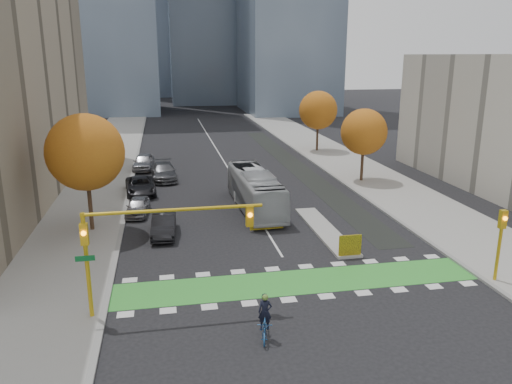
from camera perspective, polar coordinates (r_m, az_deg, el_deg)
name	(u,v)px	position (r m, az deg, el deg)	size (l,w,h in m)	color
ground	(305,294)	(26.36, 5.67, -11.57)	(300.00, 300.00, 0.00)	black
sidewalk_west	(86,200)	(44.62, -18.85, -0.86)	(7.00, 120.00, 0.15)	gray
sidewalk_east	(384,185)	(48.58, 14.45, 0.77)	(7.00, 120.00, 0.15)	gray
curb_west	(128,198)	(44.23, -14.37, -0.64)	(0.30, 120.00, 0.16)	gray
curb_east	(349,187)	(47.22, 10.59, 0.59)	(0.30, 120.00, 0.16)	gray
bike_crossing	(298,282)	(27.65, 4.79, -10.19)	(20.00, 3.00, 0.01)	green
centre_line	(218,152)	(63.99, -4.36, 4.60)	(0.15, 70.00, 0.01)	silver
bike_lane_paint	(295,166)	(55.71, 4.51, 2.98)	(2.50, 50.00, 0.01)	black
median_island	(325,230)	(35.35, 7.86, -4.33)	(1.60, 10.00, 0.16)	gray
hazard_board	(350,245)	(30.88, 10.71, -6.00)	(1.40, 0.12, 1.30)	yellow
tree_west	(85,152)	(35.45, -18.92, 4.31)	(5.20, 5.20, 8.22)	#332114
tree_east_near	(364,132)	(48.83, 12.23, 6.73)	(4.40, 4.40, 7.08)	#332114
tree_east_far	(318,110)	(63.86, 7.11, 9.26)	(4.80, 4.80, 7.65)	#332114
traffic_signal_west	(143,234)	(23.38, -12.76, -4.71)	(8.53, 0.56, 5.20)	#BF9914
traffic_signal_east	(501,235)	(29.47, 26.18, -4.42)	(0.35, 0.43, 4.10)	#BF9914
cyclist	(265,324)	(22.29, 1.03, -14.83)	(1.01, 1.91, 2.09)	#1F508E
bus	(255,190)	(39.64, -0.11, 0.23)	(2.61, 11.16, 3.11)	#ADB1B5
parked_car_a	(138,206)	(39.43, -13.36, -1.61)	(1.59, 3.96, 1.35)	gray
parked_car_b	(164,225)	(34.59, -10.49, -3.75)	(1.55, 4.45, 1.47)	black
parked_car_c	(164,172)	(50.05, -10.47, 2.30)	(2.29, 5.62, 1.63)	#4A4B4F
parked_car_d	(140,186)	(45.26, -13.07, 0.68)	(2.47, 5.37, 1.49)	black
parked_car_e	(144,162)	(54.97, -12.72, 3.38)	(2.01, 4.99, 1.70)	gray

